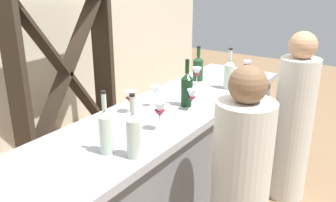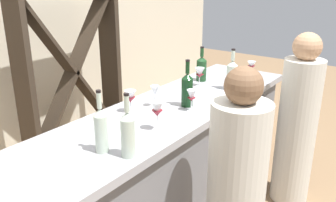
# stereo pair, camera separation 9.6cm
# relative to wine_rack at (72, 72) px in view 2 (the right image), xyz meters

# --- Properties ---
(bar_counter) EXTENTS (2.54, 0.67, 0.98)m
(bar_counter) POSITION_rel_wine_rack_xyz_m (-0.53, -1.65, -0.36)
(bar_counter) COLOR slate
(bar_counter) RESTS_ON ground
(wine_rack) EXTENTS (1.20, 0.28, 1.71)m
(wine_rack) POSITION_rel_wine_rack_xyz_m (0.00, 0.00, 0.00)
(wine_rack) COLOR #33281E
(wine_rack) RESTS_ON ground
(wine_bottle_leftmost_clear_pale) EXTENTS (0.07, 0.07, 0.33)m
(wine_bottle_leftmost_clear_pale) POSITION_rel_wine_rack_xyz_m (-1.24, -1.75, 0.26)
(wine_bottle_leftmost_clear_pale) COLOR #B7C6B2
(wine_bottle_leftmost_clear_pale) RESTS_ON bar_counter
(wine_bottle_second_left_clear_pale) EXTENTS (0.07, 0.07, 0.33)m
(wine_bottle_second_left_clear_pale) POSITION_rel_wine_rack_xyz_m (-1.19, -1.89, 0.26)
(wine_bottle_second_left_clear_pale) COLOR #B7C6B2
(wine_bottle_second_left_clear_pale) RESTS_ON bar_counter
(wine_bottle_center_dark_green) EXTENTS (0.08, 0.08, 0.32)m
(wine_bottle_center_dark_green) POSITION_rel_wine_rack_xyz_m (-0.42, -1.73, 0.25)
(wine_bottle_center_dark_green) COLOR black
(wine_bottle_center_dark_green) RESTS_ON bar_counter
(wine_bottle_second_right_clear_pale) EXTENTS (0.08, 0.08, 0.32)m
(wine_bottle_second_right_clear_pale) POSITION_rel_wine_rack_xyz_m (0.09, -1.81, 0.25)
(wine_bottle_second_right_clear_pale) COLOR #B7C6B2
(wine_bottle_second_right_clear_pale) RESTS_ON bar_counter
(wine_bottle_rightmost_olive_green) EXTENTS (0.08, 0.08, 0.29)m
(wine_bottle_rightmost_olive_green) POSITION_rel_wine_rack_xyz_m (0.16, -1.49, 0.24)
(wine_bottle_rightmost_olive_green) COLOR #193D1E
(wine_bottle_rightmost_olive_green) RESTS_ON bar_counter
(wine_glass_near_left) EXTENTS (0.07, 0.07, 0.17)m
(wine_glass_near_left) POSITION_rel_wine_rack_xyz_m (-0.86, -1.81, 0.25)
(wine_glass_near_left) COLOR white
(wine_glass_near_left) RESTS_ON bar_counter
(wine_glass_near_center) EXTENTS (0.06, 0.06, 0.15)m
(wine_glass_near_center) POSITION_rel_wine_rack_xyz_m (-0.48, -1.80, 0.23)
(wine_glass_near_center) COLOR white
(wine_glass_near_center) RESTS_ON bar_counter
(wine_glass_near_right) EXTENTS (0.07, 0.07, 0.14)m
(wine_glass_near_right) POSITION_rel_wine_rack_xyz_m (0.48, -1.79, 0.23)
(wine_glass_near_right) COLOR white
(wine_glass_near_right) RESTS_ON bar_counter
(wine_glass_far_left) EXTENTS (0.07, 0.07, 0.15)m
(wine_glass_far_left) POSITION_rel_wine_rack_xyz_m (-0.56, -1.56, 0.23)
(wine_glass_far_left) COLOR white
(wine_glass_far_left) RESTS_ON bar_counter
(wine_glass_far_center) EXTENTS (0.08, 0.08, 0.15)m
(wine_glass_far_center) POSITION_rel_wine_rack_xyz_m (0.02, -1.56, 0.23)
(wine_glass_far_center) COLOR white
(wine_glass_far_center) RESTS_ON bar_counter
(wine_glass_far_right) EXTENTS (0.08, 0.08, 0.15)m
(wine_glass_far_right) POSITION_rel_wine_rack_xyz_m (-0.74, -1.50, 0.23)
(wine_glass_far_right) COLOR white
(wine_glass_far_right) RESTS_ON bar_counter
(person_left_guest) EXTENTS (0.36, 0.36, 1.42)m
(person_left_guest) POSITION_rel_wine_rack_xyz_m (-0.78, -2.30, -0.19)
(person_left_guest) COLOR beige
(person_left_guest) RESTS_ON ground
(person_center_guest) EXTENTS (0.37, 0.37, 1.43)m
(person_center_guest) POSITION_rel_wine_rack_xyz_m (0.41, -2.25, -0.18)
(person_center_guest) COLOR beige
(person_center_guest) RESTS_ON ground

